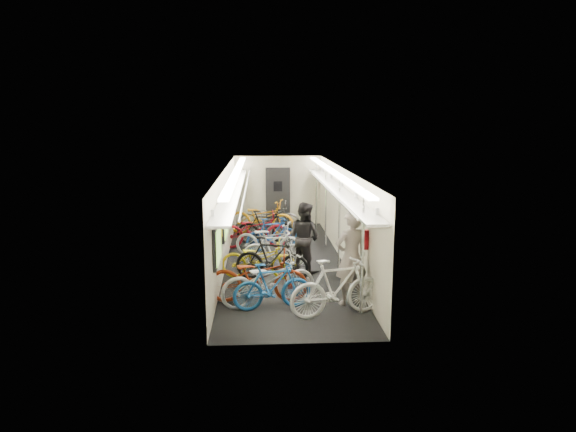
{
  "coord_description": "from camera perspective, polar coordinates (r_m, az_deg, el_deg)",
  "views": [
    {
      "loc": [
        -0.61,
        -12.84,
        3.57
      ],
      "look_at": [
        0.1,
        0.27,
        1.15
      ],
      "focal_mm": 32.0,
      "sensor_mm": 36.0,
      "label": 1
    }
  ],
  "objects": [
    {
      "name": "bicycle_9",
      "position": [
        15.12,
        -2.54,
        -1.25
      ],
      "size": [
        1.7,
        0.53,
        1.01
      ],
      "primitive_type": "imported",
      "rotation": [
        0.0,
        0.0,
        1.54
      ],
      "color": "black",
      "rests_on": "ground"
    },
    {
      "name": "bicycle_5",
      "position": [
        12.69,
        -1.53,
        -3.7
      ],
      "size": [
        1.59,
        0.52,
        0.94
      ],
      "primitive_type": "imported",
      "rotation": [
        0.0,
        0.0,
        1.52
      ],
      "color": "silver",
      "rests_on": "ground"
    },
    {
      "name": "bicycle_3",
      "position": [
        11.63,
        -1.8,
        -4.79
      ],
      "size": [
        1.78,
        0.94,
        1.03
      ],
      "primitive_type": "imported",
      "rotation": [
        0.0,
        0.0,
        1.29
      ],
      "color": "black",
      "rests_on": "ground"
    },
    {
      "name": "bicycle_1",
      "position": [
        9.93,
        -1.76,
        -7.79
      ],
      "size": [
        1.59,
        0.72,
        0.93
      ],
      "primitive_type": "imported",
      "rotation": [
        0.0,
        0.0,
        1.76
      ],
      "color": "#1B5BA7",
      "rests_on": "ground"
    },
    {
      "name": "backpack",
      "position": [
        10.25,
        8.86,
        -2.59
      ],
      "size": [
        0.28,
        0.18,
        0.38
      ],
      "primitive_type": "cube",
      "rotation": [
        0.0,
        0.0,
        0.18
      ],
      "color": "#A31018",
      "rests_on": "passenger_near"
    },
    {
      "name": "bicycle_0",
      "position": [
        10.14,
        -2.17,
        -7.12
      ],
      "size": [
        2.07,
        1.31,
        1.03
      ],
      "primitive_type": "imported",
      "rotation": [
        0.0,
        0.0,
        1.92
      ],
      "color": "#ACACB1",
      "rests_on": "ground"
    },
    {
      "name": "train_car_shell",
      "position": [
        13.69,
        -2.04,
        2.4
      ],
      "size": [
        10.0,
        10.0,
        10.0
      ],
      "color": "black",
      "rests_on": "ground"
    },
    {
      "name": "bicycle_12",
      "position": [
        16.55,
        -2.12,
        -0.17
      ],
      "size": [
        2.03,
        0.83,
        1.05
      ],
      "primitive_type": "imported",
      "rotation": [
        0.0,
        0.0,
        1.5
      ],
      "color": "#5B5B5F",
      "rests_on": "ground"
    },
    {
      "name": "passenger_mid",
      "position": [
        12.28,
        1.81,
        -2.37
      ],
      "size": [
        1.04,
        1.03,
        1.7
      ],
      "primitive_type": "imported",
      "rotation": [
        0.0,
        0.0,
        2.41
      ],
      "color": "black",
      "rests_on": "ground"
    },
    {
      "name": "bicycle_11",
      "position": [
        9.6,
        5.46,
        -7.93
      ],
      "size": [
        1.92,
        0.99,
        1.11
      ],
      "primitive_type": "imported",
      "rotation": [
        0.0,
        0.0,
        1.84
      ],
      "color": "white",
      "rests_on": "ground"
    },
    {
      "name": "bicycle_8",
      "position": [
        14.7,
        -3.72,
        -1.54
      ],
      "size": [
        2.02,
        0.77,
        1.05
      ],
      "primitive_type": "imported",
      "rotation": [
        0.0,
        0.0,
        1.61
      ],
      "color": "maroon",
      "rests_on": "ground"
    },
    {
      "name": "bicycle_6",
      "position": [
        13.57,
        -2.16,
        -2.68
      ],
      "size": [
        1.97,
        1.29,
        0.98
      ],
      "primitive_type": "imported",
      "rotation": [
        0.0,
        0.0,
        1.19
      ],
      "color": "#A7A6AB",
      "rests_on": "ground"
    },
    {
      "name": "bicycle_7",
      "position": [
        14.34,
        -1.78,
        -2.04
      ],
      "size": [
        1.62,
        1.01,
        0.94
      ],
      "primitive_type": "imported",
      "rotation": [
        0.0,
        0.0,
        1.96
      ],
      "color": "navy",
      "rests_on": "ground"
    },
    {
      "name": "bicycle_4",
      "position": [
        11.86,
        -3.28,
        -4.78
      ],
      "size": [
        1.82,
        0.87,
        0.92
      ],
      "primitive_type": "imported",
      "rotation": [
        0.0,
        0.0,
        1.42
      ],
      "color": "gold",
      "rests_on": "ground"
    },
    {
      "name": "bicycle_2",
      "position": [
        10.31,
        -3.39,
        -6.76
      ],
      "size": [
        2.03,
        0.81,
        1.05
      ],
      "primitive_type": "imported",
      "rotation": [
        0.0,
        0.0,
        1.52
      ],
      "color": "maroon",
      "rests_on": "ground"
    },
    {
      "name": "passenger_near",
      "position": [
        10.13,
        7.03,
        -4.63
      ],
      "size": [
        0.8,
        0.65,
        1.9
      ],
      "primitive_type": "imported",
      "rotation": [
        0.0,
        0.0,
        3.46
      ],
      "color": "gray",
      "rests_on": "ground"
    },
    {
      "name": "bicycle_10",
      "position": [
        16.28,
        -2.96,
        -0.17
      ],
      "size": [
        2.32,
        1.44,
        1.15
      ],
      "primitive_type": "imported",
      "rotation": [
        0.0,
        0.0,
        1.23
      ],
      "color": "orange",
      "rests_on": "ground"
    }
  ]
}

